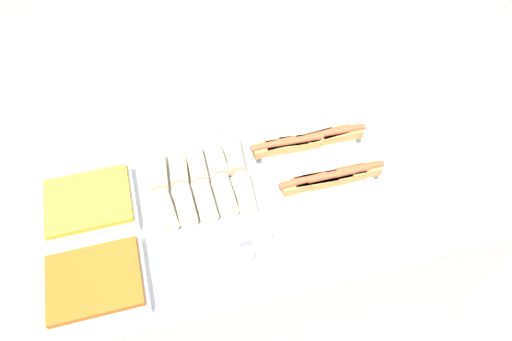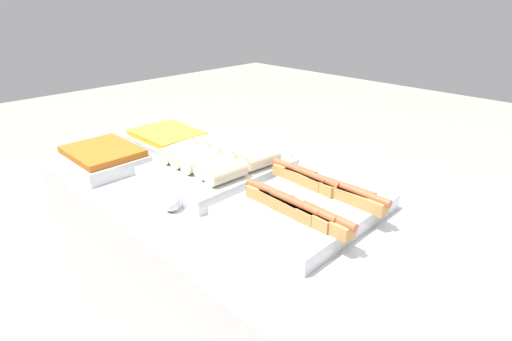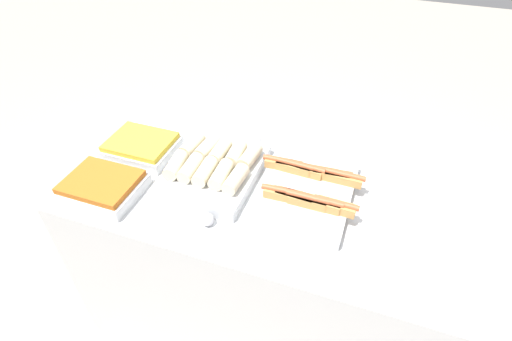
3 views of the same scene
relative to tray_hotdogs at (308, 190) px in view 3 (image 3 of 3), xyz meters
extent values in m
plane|color=#ADA393|center=(-0.19, 0.00, -0.94)|extent=(12.00, 12.00, 0.00)
cube|color=silver|center=(-0.19, 0.00, -0.49)|extent=(1.56, 0.83, 0.90)
cube|color=silver|center=(0.00, 0.00, -0.01)|extent=(0.35, 0.46, 0.05)
cube|color=tan|center=(-0.08, 0.08, 0.03)|extent=(0.15, 0.05, 0.04)
cylinder|color=#C15633|center=(-0.08, 0.08, 0.05)|extent=(0.17, 0.03, 0.02)
cube|color=tan|center=(-0.13, 0.09, 0.03)|extent=(0.15, 0.05, 0.04)
cylinder|color=#C15633|center=(-0.13, 0.09, 0.05)|extent=(0.17, 0.03, 0.02)
cube|color=tan|center=(0.02, 0.08, 0.03)|extent=(0.15, 0.05, 0.04)
cylinder|color=#C15633|center=(0.02, 0.08, 0.05)|extent=(0.17, 0.03, 0.02)
cube|color=tan|center=(0.02, -0.09, 0.03)|extent=(0.15, 0.05, 0.04)
cylinder|color=#C15633|center=(0.02, -0.09, 0.05)|extent=(0.17, 0.02, 0.02)
cube|color=tan|center=(-0.08, -0.09, 0.03)|extent=(0.15, 0.05, 0.04)
cylinder|color=#C15633|center=(-0.08, -0.09, 0.05)|extent=(0.17, 0.03, 0.02)
cube|color=tan|center=(0.12, 0.08, 0.03)|extent=(0.15, 0.05, 0.04)
cylinder|color=#C15633|center=(0.12, 0.08, 0.05)|extent=(0.17, 0.03, 0.02)
cube|color=tan|center=(0.12, -0.08, 0.03)|extent=(0.15, 0.05, 0.04)
cylinder|color=#C15633|center=(0.12, -0.08, 0.05)|extent=(0.17, 0.03, 0.02)
cube|color=tan|center=(0.07, 0.09, 0.03)|extent=(0.15, 0.05, 0.04)
cylinder|color=#C15633|center=(0.07, 0.09, 0.05)|extent=(0.17, 0.03, 0.02)
cube|color=tan|center=(-0.03, 0.08, 0.03)|extent=(0.15, 0.06, 0.04)
cylinder|color=#C15633|center=(-0.03, 0.08, 0.05)|extent=(0.17, 0.04, 0.02)
cube|color=tan|center=(-0.03, -0.09, 0.03)|extent=(0.15, 0.05, 0.04)
cylinder|color=#C15633|center=(-0.03, -0.09, 0.05)|extent=(0.17, 0.03, 0.02)
cube|color=tan|center=(0.07, -0.09, 0.03)|extent=(0.15, 0.05, 0.04)
cylinder|color=#C15633|center=(0.07, -0.09, 0.05)|extent=(0.17, 0.03, 0.02)
cube|color=silver|center=(-0.40, 0.00, -0.01)|extent=(0.36, 0.46, 0.05)
cylinder|color=beige|center=(-0.53, -0.08, 0.04)|extent=(0.07, 0.14, 0.06)
cylinder|color=beige|center=(-0.40, -0.08, 0.04)|extent=(0.06, 0.14, 0.06)
cylinder|color=beige|center=(-0.27, -0.08, 0.04)|extent=(0.07, 0.14, 0.06)
cylinder|color=beige|center=(-0.53, 0.07, 0.04)|extent=(0.07, 0.14, 0.06)
cylinder|color=beige|center=(-0.34, -0.07, 0.04)|extent=(0.06, 0.14, 0.06)
cylinder|color=beige|center=(-0.27, 0.08, 0.04)|extent=(0.07, 0.14, 0.06)
cylinder|color=beige|center=(-0.47, -0.08, 0.04)|extent=(0.06, 0.14, 0.06)
cylinder|color=beige|center=(-0.46, 0.07, 0.04)|extent=(0.07, 0.14, 0.06)
cylinder|color=beige|center=(-0.40, 0.07, 0.04)|extent=(0.06, 0.14, 0.06)
cylinder|color=beige|center=(-0.33, 0.08, 0.04)|extent=(0.06, 0.14, 0.06)
cube|color=silver|center=(-0.77, -0.25, -0.01)|extent=(0.30, 0.24, 0.05)
cube|color=#B7601E|center=(-0.77, -0.25, 0.02)|extent=(0.27, 0.22, 0.02)
cube|color=silver|center=(-0.77, 0.03, -0.01)|extent=(0.30, 0.24, 0.05)
cube|color=gold|center=(-0.77, 0.03, 0.02)|extent=(0.27, 0.22, 0.02)
cylinder|color=silver|center=(-0.43, -0.26, -0.03)|extent=(0.23, 0.01, 0.01)
sphere|color=silver|center=(-0.31, -0.26, -0.01)|extent=(0.05, 0.05, 0.05)
cylinder|color=silver|center=(-0.43, 0.26, -0.03)|extent=(0.23, 0.03, 0.01)
sphere|color=silver|center=(-0.31, 0.26, -0.01)|extent=(0.05, 0.05, 0.05)
camera|label=1|loc=(-0.46, -0.93, 1.41)|focal=35.00mm
camera|label=2|loc=(0.61, -0.83, 0.56)|focal=28.00mm
camera|label=3|loc=(0.20, -1.15, 1.06)|focal=28.00mm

